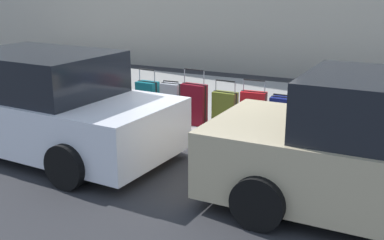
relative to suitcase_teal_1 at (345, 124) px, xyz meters
The scene contains 13 objects.
ground_plane 2.31m from the suitcase_teal_1, 14.15° to the left, with size 40.00×40.00×0.00m, color #28282B.
sidewalk_curb 2.96m from the suitcase_teal_1, 41.74° to the right, with size 18.00×5.00×0.14m, color gray.
suitcase_teal_1 is the anchor object (origin of this frame).
suitcase_black_2 0.54m from the suitcase_teal_1, ahead, with size 0.35×0.26×0.69m.
suitcase_navy_3 1.03m from the suitcase_teal_1, ahead, with size 0.40×0.26×0.77m.
suitcase_red_4 1.56m from the suitcase_teal_1, ahead, with size 0.45×0.22×0.96m.
suitcase_olive_5 2.13m from the suitcase_teal_1, ahead, with size 0.45×0.24×0.88m.
suitcase_maroon_6 2.70m from the suitcase_teal_1, ahead, with size 0.49×0.24×1.06m.
suitcase_silver_7 3.25m from the suitcase_teal_1, ahead, with size 0.38×0.23×0.77m.
suitcase_teal_8 3.76m from the suitcase_teal_1, ahead, with size 0.42×0.28×0.96m.
fire_hydrant 4.63m from the suitcase_teal_1, ahead, with size 0.39×0.21×0.76m.
bollard_post 5.37m from the suitcase_teal_1, ahead, with size 0.14×0.14×0.86m, color #333338.
parked_car_white_1 4.96m from the suitcase_teal_1, 25.20° to the left, with size 4.66×2.32×1.65m.
Camera 1 is at (-3.24, 7.23, 2.73)m, focal length 44.60 mm.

